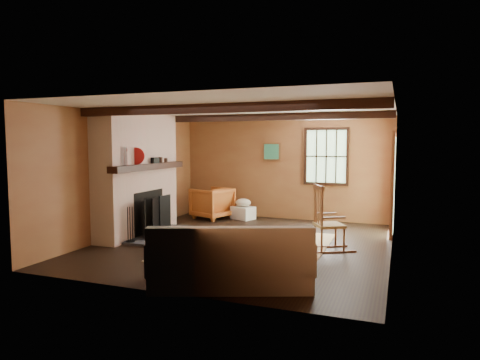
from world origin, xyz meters
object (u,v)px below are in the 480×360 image
at_px(sofa, 232,263).
at_px(armchair, 212,203).
at_px(laundry_basket, 243,213).
at_px(fireplace, 138,179).
at_px(rocking_chair, 327,223).

xyz_separation_m(sofa, armchair, (-2.23, 4.34, 0.08)).
relative_size(laundry_basket, armchair, 0.61).
relative_size(fireplace, laundry_basket, 4.80).
relative_size(rocking_chair, laundry_basket, 2.24).
height_order(rocking_chair, sofa, rocking_chair).
height_order(rocking_chair, laundry_basket, rocking_chair).
bearing_deg(armchair, sofa, 47.82).
bearing_deg(fireplace, armchair, 73.41).
relative_size(fireplace, sofa, 1.08).
bearing_deg(laundry_basket, sofa, -71.56).
distance_m(rocking_chair, armchair, 3.72).
xyz_separation_m(sofa, laundry_basket, (-1.51, 4.52, -0.14)).
bearing_deg(fireplace, sofa, -37.84).
distance_m(sofa, armchair, 4.88).
bearing_deg(armchair, fireplace, 4.01).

